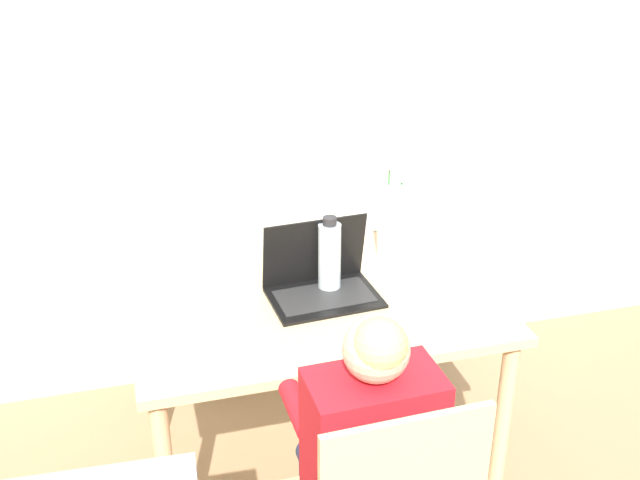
{
  "coord_description": "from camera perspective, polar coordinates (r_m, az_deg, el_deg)",
  "views": [
    {
      "loc": [
        -0.48,
        -0.47,
        1.89
      ],
      "look_at": [
        0.06,
        1.51,
        0.9
      ],
      "focal_mm": 42.0,
      "sensor_mm": 36.0,
      "label": 1
    }
  ],
  "objects": [
    {
      "name": "dining_table",
      "position": [
        2.38,
        -0.54,
        -6.16
      ],
      "size": [
        1.12,
        0.8,
        0.72
      ],
      "color": "#D6B784",
      "rests_on": "ground_plane"
    },
    {
      "name": "wall_back",
      "position": [
        2.81,
        -5.1,
        12.36
      ],
      "size": [
        6.4,
        0.05,
        2.5
      ],
      "color": "silver",
      "rests_on": "ground_plane"
    },
    {
      "name": "laptop",
      "position": [
        2.33,
        0.0,
        -2.91
      ],
      "size": [
        0.35,
        0.26,
        0.24
      ],
      "rotation": [
        0.0,
        0.0,
        0.07
      ],
      "color": "black",
      "rests_on": "dining_table"
    },
    {
      "name": "flower_vase",
      "position": [
        2.54,
        5.67,
        1.53
      ],
      "size": [
        0.11,
        0.11,
        0.34
      ],
      "color": "silver",
      "rests_on": "dining_table"
    },
    {
      "name": "water_bottle",
      "position": [
        2.32,
        0.73,
        -1.26
      ],
      "size": [
        0.07,
        0.07,
        0.25
      ],
      "color": "silver",
      "rests_on": "dining_table"
    },
    {
      "name": "person_seated",
      "position": [
        1.9,
        3.38,
        -15.54
      ],
      "size": [
        0.33,
        0.43,
        1.05
      ],
      "rotation": [
        0.0,
        0.0,
        3.17
      ],
      "color": "red",
      "rests_on": "ground_plane"
    }
  ]
}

